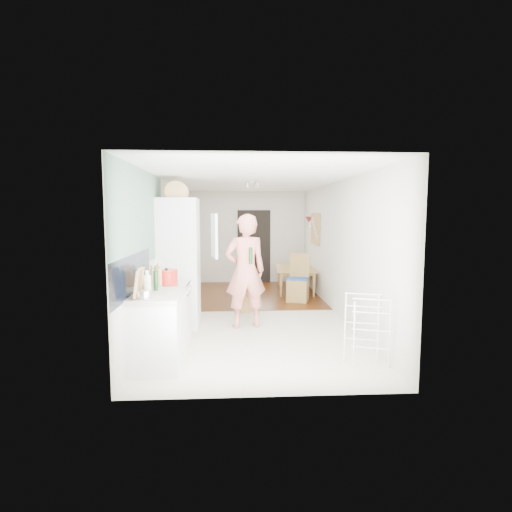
{
  "coord_description": "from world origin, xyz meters",
  "views": [
    {
      "loc": [
        -0.34,
        -7.45,
        1.89
      ],
      "look_at": [
        0.08,
        0.2,
        1.08
      ],
      "focal_mm": 28.0,
      "sensor_mm": 36.0,
      "label": 1
    }
  ],
  "objects": [
    {
      "name": "fridge_interior",
      "position": [
        -0.96,
        -0.78,
        1.55
      ],
      "size": [
        0.02,
        0.52,
        0.66
      ],
      "primitive_type": "cube",
      "color": "white",
      "rests_on": "room_shell"
    },
    {
      "name": "steel_pan",
      "position": [
        -1.39,
        -2.85,
        0.97
      ],
      "size": [
        0.23,
        0.23,
        0.1
      ],
      "primitive_type": "cylinder",
      "rotation": [
        0.0,
        0.0,
        0.24
      ],
      "color": "silver",
      "rests_on": "worktop"
    },
    {
      "name": "base_cabinet",
      "position": [
        -1.3,
        -2.55,
        0.43
      ],
      "size": [
        0.6,
        0.9,
        0.86
      ],
      "primitive_type": "cube",
      "color": "white",
      "rests_on": "room_shell"
    },
    {
      "name": "dining_table",
      "position": [
        1.19,
        2.18,
        0.24
      ],
      "size": [
        0.89,
        1.45,
        0.49
      ],
      "primitive_type": "imported",
      "rotation": [
        0.0,
        0.0,
        1.49
      ],
      "color": "#A57535",
      "rests_on": "floor"
    },
    {
      "name": "chopping_boards",
      "position": [
        -1.46,
        -2.8,
        1.09
      ],
      "size": [
        0.04,
        0.26,
        0.35
      ],
      "primitive_type": null,
      "rotation": [
        0.0,
        0.0,
        0.01
      ],
      "color": "tan",
      "rests_on": "worktop"
    },
    {
      "name": "red_casserole",
      "position": [
        -1.31,
        -1.8,
        1.01
      ],
      "size": [
        0.38,
        0.38,
        0.19
      ],
      "primitive_type": "cylinder",
      "rotation": [
        0.0,
        0.0,
        -0.22
      ],
      "color": "red",
      "rests_on": "cooker_top"
    },
    {
      "name": "grey_drape",
      "position": [
        -0.1,
        0.2,
        0.46
      ],
      "size": [
        0.48,
        0.48,
        0.18
      ],
      "primitive_type": "cube",
      "rotation": [
        0.0,
        0.0,
        0.26
      ],
      "color": "gray",
      "rests_on": "stool"
    },
    {
      "name": "fridge_housing",
      "position": [
        -1.27,
        -0.78,
        1.07
      ],
      "size": [
        0.66,
        0.66,
        2.15
      ],
      "primitive_type": "cube",
      "color": "white",
      "rests_on": "room_shell"
    },
    {
      "name": "pepper_mill_back",
      "position": [
        -1.45,
        -2.02,
        1.03
      ],
      "size": [
        0.07,
        0.07,
        0.23
      ],
      "primitive_type": "cylinder",
      "rotation": [
        0.0,
        0.0,
        -0.14
      ],
      "color": "tan",
      "rests_on": "worktop"
    },
    {
      "name": "stool",
      "position": [
        -0.12,
        0.21,
        0.19
      ],
      "size": [
        0.34,
        0.34,
        0.37
      ],
      "primitive_type": null,
      "rotation": [
        0.0,
        0.0,
        0.26
      ],
      "color": "#A57535",
      "rests_on": "floor"
    },
    {
      "name": "range_cooker",
      "position": [
        -1.3,
        -1.8,
        0.44
      ],
      "size": [
        0.6,
        0.6,
        0.88
      ],
      "primitive_type": "cube",
      "color": "white",
      "rests_on": "room_shell"
    },
    {
      "name": "pepper_mill_front",
      "position": [
        -1.36,
        -2.03,
        1.04
      ],
      "size": [
        0.07,
        0.07,
        0.25
      ],
      "primitive_type": "cylinder",
      "rotation": [
        0.0,
        0.0,
        0.02
      ],
      "color": "tan",
      "rests_on": "worktop"
    },
    {
      "name": "doorway_recess",
      "position": [
        0.2,
        3.48,
        1.0
      ],
      "size": [
        0.9,
        0.04,
        2.0
      ],
      "primitive_type": "cube",
      "color": "black",
      "rests_on": "room_shell"
    },
    {
      "name": "fridge_door",
      "position": [
        -0.66,
        -1.08,
        1.55
      ],
      "size": [
        0.14,
        0.56,
        0.7
      ],
      "primitive_type": "cube",
      "rotation": [
        0.0,
        0.0,
        -1.4
      ],
      "color": "white",
      "rests_on": "room_shell"
    },
    {
      "name": "bottle_a",
      "position": [
        -1.45,
        -2.52,
        1.06
      ],
      "size": [
        0.07,
        0.07,
        0.28
      ],
      "primitive_type": "cylinder",
      "rotation": [
        0.0,
        0.0,
        0.12
      ],
      "color": "#183C19",
      "rests_on": "worktop"
    },
    {
      "name": "floor",
      "position": [
        0.0,
        0.0,
        0.0
      ],
      "size": [
        3.2,
        7.0,
        0.01
      ],
      "primitive_type": "cube",
      "color": "beige",
      "rests_on": "ground"
    },
    {
      "name": "pinboard_frame",
      "position": [
        1.57,
        1.9,
        1.55
      ],
      "size": [
        0.0,
        0.94,
        0.74
      ],
      "primitive_type": "cube",
      "color": "#A57535",
      "rests_on": "room_shell"
    },
    {
      "name": "person",
      "position": [
        -0.16,
        -0.89,
        1.12
      ],
      "size": [
        0.91,
        0.7,
        2.23
      ],
      "primitive_type": "imported",
      "rotation": [
        0.0,
        0.0,
        3.37
      ],
      "color": "#E3816F",
      "rests_on": "floor"
    },
    {
      "name": "sage_wall_panel",
      "position": [
        -1.59,
        -2.0,
        1.85
      ],
      "size": [
        0.02,
        3.0,
        1.3
      ],
      "primitive_type": "cube",
      "color": "gray",
      "rests_on": "room_shell"
    },
    {
      "name": "bottle_b",
      "position": [
        -1.35,
        -2.37,
        1.05
      ],
      "size": [
        0.06,
        0.06,
        0.25
      ],
      "primitive_type": "cylinder",
      "rotation": [
        0.0,
        0.0,
        -0.1
      ],
      "color": "#183C19",
      "rests_on": "worktop"
    },
    {
      "name": "tile_splashback",
      "position": [
        -1.59,
        -2.55,
        1.15
      ],
      "size": [
        0.02,
        1.9,
        0.5
      ],
      "primitive_type": "cube",
      "color": "black",
      "rests_on": "room_shell"
    },
    {
      "name": "dining_chair",
      "position": [
        1.03,
        1.0,
        0.51
      ],
      "size": [
        0.55,
        0.55,
        1.03
      ],
      "primitive_type": null,
      "rotation": [
        0.0,
        0.0,
        -0.32
      ],
      "color": "#A57535",
      "rests_on": "floor"
    },
    {
      "name": "cooker_top",
      "position": [
        -1.3,
        -1.8,
        0.9
      ],
      "size": [
        0.6,
        0.6,
        0.04
      ],
      "primitive_type": "cube",
      "color": "silver",
      "rests_on": "room_shell"
    },
    {
      "name": "wood_floor_overlay",
      "position": [
        0.0,
        1.85,
        0.01
      ],
      "size": [
        3.2,
        3.3,
        0.01
      ],
      "primitive_type": "cube",
      "color": "#552608",
      "rests_on": "room_shell"
    },
    {
      "name": "bread_bin",
      "position": [
        -1.27,
        -0.82,
        2.25
      ],
      "size": [
        0.4,
        0.38,
        0.19
      ],
      "primitive_type": null,
      "rotation": [
        0.0,
        0.0,
        -0.1
      ],
      "color": "tan",
      "rests_on": "fridge_housing"
    },
    {
      "name": "drying_rack",
      "position": [
        1.31,
        -2.67,
        0.45
      ],
      "size": [
        0.57,
        0.54,
        0.89
      ],
      "primitive_type": null,
      "rotation": [
        0.0,
        0.0,
        -0.34
      ],
      "color": "white",
      "rests_on": "floor"
    },
    {
      "name": "bottle_c",
      "position": [
        -1.4,
        -2.61,
        1.04
      ],
      "size": [
        0.12,
        0.12,
        0.24
      ],
      "primitive_type": "cylinder",
      "rotation": [
        0.0,
        0.0,
        -0.28
      ],
      "color": "silver",
      "rests_on": "worktop"
    },
    {
      "name": "pinboard",
      "position": [
        1.58,
        1.9,
        1.55
      ],
      "size": [
        0.03,
        0.9,
        0.7
      ],
      "primitive_type": "cube",
      "color": "tan",
      "rests_on": "room_shell"
    },
    {
      "name": "worktop",
      "position": [
        -1.3,
        -2.55,
        0.89
      ],
      "size": [
        0.62,
        0.92,
        0.06
      ],
      "primitive_type": "cube",
      "color": "beige",
      "rests_on": "room_shell"
    },
    {
      "name": "room_shell",
      "position": [
        0.0,
        0.0,
        1.25
      ],
      "size": [
        3.2,
        7.0,
        2.5
      ],
      "primitive_type": null,
      "color": "beige",
      "rests_on": "ground"
    },
    {
      "name": "wall_sconce",
      "position": [
        1.54,
        2.55,
        1.75
      ],
      "size": [
        0.18,
        0.18,
        0.16
      ],
      "primitive_type": "cone",
      "color": "maroon",
      "rests_on": "room_shell"
    },
    {
      "name": "held_bottle",
      "position": [
        -0.08,
        -1.02,
        1.22
      ],
      "size": [
        0.06,
        0.06,
        0.27
      ],
      "primitive_type": "cylinder",
      "color": "#183C19",
      "rests_on": "person"
    }
  ]
}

